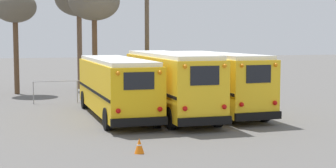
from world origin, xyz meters
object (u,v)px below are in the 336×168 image
at_px(school_bus_0, 116,85).
at_px(bare_tree_0, 94,2).
at_px(utility_pole, 147,29).
at_px(bare_tree_1, 79,0).
at_px(bare_tree_2, 15,8).
at_px(school_bus_2, 216,81).
at_px(school_bus_1, 170,82).
at_px(traffic_cone, 139,146).

distance_m(school_bus_0, bare_tree_0, 10.53).
bearing_deg(bare_tree_0, utility_pole, -16.16).
height_order(bare_tree_1, bare_tree_2, bare_tree_1).
xyz_separation_m(school_bus_2, bare_tree_0, (-5.33, 9.32, 4.78)).
xyz_separation_m(school_bus_1, traffic_cone, (-3.61, -8.21, -1.54)).
distance_m(school_bus_0, bare_tree_2, 14.59).
xyz_separation_m(school_bus_2, traffic_cone, (-6.41, -8.65, -1.51)).
relative_size(school_bus_2, bare_tree_0, 1.25).
height_order(school_bus_0, bare_tree_2, bare_tree_2).
relative_size(utility_pole, traffic_cone, 16.44).
bearing_deg(school_bus_0, bare_tree_0, 88.25).
relative_size(bare_tree_0, bare_tree_1, 0.92).
xyz_separation_m(school_bus_0, bare_tree_1, (-0.03, 15.45, 5.49)).
bearing_deg(traffic_cone, school_bus_2, 53.44).
xyz_separation_m(school_bus_1, bare_tree_1, (-2.84, 15.88, 5.35)).
bearing_deg(school_bus_1, bare_tree_2, 120.21).
relative_size(school_bus_1, bare_tree_2, 1.41).
height_order(school_bus_1, traffic_cone, school_bus_1).
bearing_deg(bare_tree_1, utility_pole, -61.89).
bearing_deg(school_bus_0, bare_tree_1, 90.12).
distance_m(utility_pole, bare_tree_1, 8.45).
distance_m(school_bus_1, traffic_cone, 9.10).
bearing_deg(traffic_cone, school_bus_1, 66.30).
xyz_separation_m(school_bus_1, school_bus_2, (2.81, 0.43, -0.04)).
bearing_deg(traffic_cone, bare_tree_1, 88.18).
relative_size(school_bus_2, utility_pole, 1.08).
distance_m(school_bus_0, school_bus_1, 2.84).
height_order(school_bus_0, bare_tree_1, bare_tree_1).
bearing_deg(school_bus_0, school_bus_1, -8.66).
relative_size(school_bus_0, school_bus_2, 1.03).
height_order(school_bus_0, school_bus_2, school_bus_2).
xyz_separation_m(school_bus_0, bare_tree_0, (0.28, 9.32, 4.88)).
distance_m(school_bus_2, utility_pole, 9.01).
bearing_deg(utility_pole, bare_tree_0, 163.84).
distance_m(school_bus_2, traffic_cone, 10.87).
bearing_deg(utility_pole, school_bus_1, -96.35).
bearing_deg(utility_pole, bare_tree_2, 152.18).
xyz_separation_m(utility_pole, traffic_cone, (-4.58, -16.95, -4.47)).
bearing_deg(school_bus_2, bare_tree_2, 129.33).
distance_m(school_bus_0, bare_tree_1, 16.40).
xyz_separation_m(school_bus_2, bare_tree_2, (-10.58, 12.92, 4.48)).
height_order(school_bus_1, bare_tree_2, bare_tree_2).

